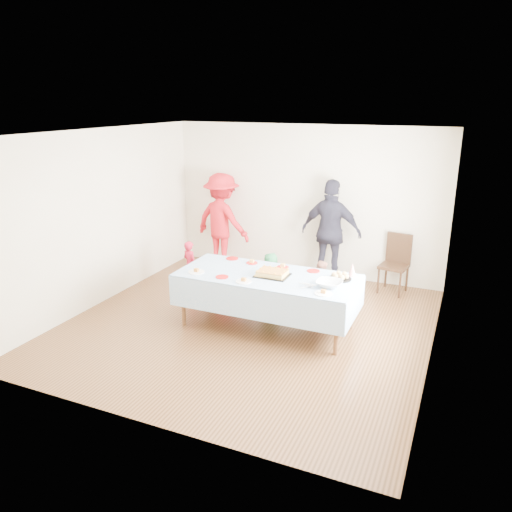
{
  "coord_description": "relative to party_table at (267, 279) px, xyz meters",
  "views": [
    {
      "loc": [
        2.73,
        -5.97,
        3.13
      ],
      "look_at": [
        -0.01,
        0.3,
        0.95
      ],
      "focal_mm": 35.0,
      "sensor_mm": 36.0,
      "label": 1
    }
  ],
  "objects": [
    {
      "name": "ground",
      "position": [
        -0.27,
        -0.06,
        -0.72
      ],
      "size": [
        5.0,
        5.0,
        0.0
      ],
      "primitive_type": "plane",
      "color": "#422913",
      "rests_on": "ground"
    },
    {
      "name": "room_walls",
      "position": [
        -0.21,
        -0.06,
        1.05
      ],
      "size": [
        5.04,
        5.04,
        2.72
      ],
      "color": "beige",
      "rests_on": "ground"
    },
    {
      "name": "party_table",
      "position": [
        0.0,
        0.0,
        0.0
      ],
      "size": [
        2.5,
        1.1,
        0.78
      ],
      "color": "brown",
      "rests_on": "ground"
    },
    {
      "name": "birthday_cake",
      "position": [
        0.08,
        -0.01,
        0.09
      ],
      "size": [
        0.46,
        0.35,
        0.08
      ],
      "color": "black",
      "rests_on": "party_table"
    },
    {
      "name": "rolls_tray",
      "position": [
        0.97,
        0.23,
        0.09
      ],
      "size": [
        0.31,
        0.31,
        0.09
      ],
      "color": "black",
      "rests_on": "party_table"
    },
    {
      "name": "punch_bowl",
      "position": [
        0.91,
        -0.1,
        0.1
      ],
      "size": [
        0.34,
        0.34,
        0.08
      ],
      "primitive_type": "imported",
      "color": "silver",
      "rests_on": "party_table"
    },
    {
      "name": "party_hat",
      "position": [
        1.09,
        0.43,
        0.15
      ],
      "size": [
        0.11,
        0.11,
        0.18
      ],
      "primitive_type": "cone",
      "color": "silver",
      "rests_on": "party_table"
    },
    {
      "name": "fork_pile",
      "position": [
        0.68,
        -0.22,
        0.09
      ],
      "size": [
        0.24,
        0.18,
        0.07
      ],
      "primitive_type": null,
      "color": "white",
      "rests_on": "party_table"
    },
    {
      "name": "plate_red_far_a",
      "position": [
        -0.76,
        0.46,
        0.06
      ],
      "size": [
        0.19,
        0.19,
        0.01
      ],
      "primitive_type": "cylinder",
      "color": "red",
      "rests_on": "party_table"
    },
    {
      "name": "plate_red_far_b",
      "position": [
        -0.4,
        0.38,
        0.06
      ],
      "size": [
        0.17,
        0.17,
        0.01
      ],
      "primitive_type": "cylinder",
      "color": "red",
      "rests_on": "party_table"
    },
    {
      "name": "plate_red_far_c",
      "position": [
        0.09,
        0.38,
        0.06
      ],
      "size": [
        0.18,
        0.18,
        0.01
      ],
      "primitive_type": "cylinder",
      "color": "red",
      "rests_on": "party_table"
    },
    {
      "name": "plate_red_far_d",
      "position": [
        0.54,
        0.4,
        0.06
      ],
      "size": [
        0.18,
        0.18,
        0.01
      ],
      "primitive_type": "cylinder",
      "color": "red",
      "rests_on": "party_table"
    },
    {
      "name": "plate_red_near",
      "position": [
        -0.53,
        -0.34,
        0.06
      ],
      "size": [
        0.18,
        0.18,
        0.01
      ],
      "primitive_type": "cylinder",
      "color": "red",
      "rests_on": "party_table"
    },
    {
      "name": "plate_white_left",
      "position": [
        -0.95,
        -0.3,
        0.06
      ],
      "size": [
        0.23,
        0.23,
        0.01
      ],
      "primitive_type": "cylinder",
      "color": "white",
      "rests_on": "party_table"
    },
    {
      "name": "plate_white_mid",
      "position": [
        -0.18,
        -0.38,
        0.06
      ],
      "size": [
        0.21,
        0.21,
        0.01
      ],
      "primitive_type": "cylinder",
      "color": "white",
      "rests_on": "party_table"
    },
    {
      "name": "plate_white_right",
      "position": [
        0.91,
        -0.37,
        0.06
      ],
      "size": [
        0.22,
        0.22,
        0.01
      ],
      "primitive_type": "cylinder",
      "color": "white",
      "rests_on": "party_table"
    },
    {
      "name": "dining_chair",
      "position": [
        1.45,
        2.14,
        -0.18
      ],
      "size": [
        0.49,
        0.49,
        0.99
      ],
      "rotation": [
        0.0,
        0.0,
        -0.17
      ],
      "color": "black",
      "rests_on": "ground"
    },
    {
      "name": "toddler_left",
      "position": [
        -1.75,
        0.84,
        -0.3
      ],
      "size": [
        0.36,
        0.3,
        0.85
      ],
      "primitive_type": "imported",
      "rotation": [
        0.0,
        0.0,
        2.77
      ],
      "color": "#B5162F",
      "rests_on": "ground"
    },
    {
      "name": "toddler_mid",
      "position": [
        -0.28,
        0.84,
        -0.32
      ],
      "size": [
        0.46,
        0.38,
        0.82
      ],
      "primitive_type": "imported",
      "rotation": [
        0.0,
        0.0,
        2.8
      ],
      "color": "#226737",
      "rests_on": "ground"
    },
    {
      "name": "toddler_right",
      "position": [
        0.52,
        0.88,
        -0.33
      ],
      "size": [
        0.45,
        0.4,
        0.79
      ],
      "primitive_type": "imported",
      "rotation": [
        0.0,
        0.0,
        2.85
      ],
      "color": "#A8674E",
      "rests_on": "ground"
    },
    {
      "name": "adult_left",
      "position": [
        -1.8,
        2.14,
        0.18
      ],
      "size": [
        1.28,
        0.9,
        1.8
      ],
      "primitive_type": "imported",
      "rotation": [
        0.0,
        0.0,
        2.93
      ],
      "color": "red",
      "rests_on": "ground"
    },
    {
      "name": "adult_right",
      "position": [
        0.32,
        2.12,
        0.19
      ],
      "size": [
        1.1,
        0.52,
        1.83
      ],
      "primitive_type": "imported",
      "rotation": [
        0.0,
        0.0,
        3.07
      ],
      "color": "#252331",
      "rests_on": "ground"
    }
  ]
}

